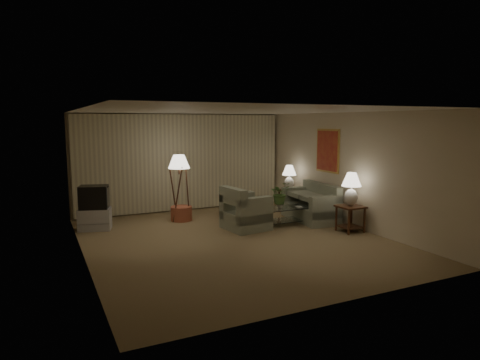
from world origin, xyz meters
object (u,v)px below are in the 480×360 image
table_lamp_far (289,175)px  crt_tv (94,197)px  side_table_far (289,196)px  vase (280,205)px  ottoman (181,213)px  table_lamp_near (351,186)px  tv_cabinet (95,219)px  floor_lamp (179,186)px  armchair (246,212)px  sofa (310,206)px  side_table_near (350,214)px  coffee_table (285,213)px

table_lamp_far → crt_tv: table_lamp_far is taller
side_table_far → vase: size_ratio=3.97×
table_lamp_far → crt_tv: bearing=179.0°
table_lamp_far → ottoman: bearing=177.5°
table_lamp_near → tv_cabinet: bearing=152.7°
table_lamp_near → floor_lamp: floor_lamp is taller
armchair → table_lamp_far: (2.02, 1.35, 0.61)m
sofa → side_table_near: 1.36m
tv_cabinet → vase: (4.09, -1.44, 0.24)m
side_table_far → ottoman: bearing=177.5°
side_table_near → tv_cabinet: size_ratio=0.75×
crt_tv → table_lamp_far: bearing=15.4°
side_table_near → table_lamp_near: (-0.00, 0.00, 0.63)m
side_table_far → table_lamp_near: size_ratio=0.80×
side_table_near → crt_tv: size_ratio=0.83×
coffee_table → floor_lamp: (-2.18, 1.50, 0.59)m
coffee_table → floor_lamp: size_ratio=0.71×
vase → table_lamp_near: bearing=-48.5°
coffee_table → tv_cabinet: tv_cabinet is taller
table_lamp_near → coffee_table: bearing=127.4°
ottoman → vase: size_ratio=3.54×
side_table_near → floor_lamp: 4.20m
sofa → tv_cabinet: (-5.05, 1.34, -0.12)m
coffee_table → floor_lamp: bearing=145.5°
table_lamp_near → crt_tv: table_lamp_near is taller
side_table_near → coffee_table: 1.58m
side_table_far → ottoman: 3.12m
table_lamp_near → table_lamp_far: size_ratio=1.11×
side_table_far → ottoman: size_ratio=1.12×
armchair → coffee_table: bearing=-97.2°
crt_tv → floor_lamp: 2.06m
tv_cabinet → floor_lamp: size_ratio=0.48×
floor_lamp → ottoman: 0.69m
armchair → floor_lamp: floor_lamp is taller
armchair → side_table_far: (2.02, 1.35, 0.01)m
armchair → crt_tv: size_ratio=1.60×
side_table_near → floor_lamp: (-3.14, 2.75, 0.46)m
armchair → side_table_far: armchair is taller
tv_cabinet → side_table_far: bearing=15.4°
table_lamp_near → coffee_table: (-0.96, 1.25, -0.77)m
ottoman → vase: bearing=-36.6°
crt_tv → coffee_table: bearing=-2.3°
coffee_table → table_lamp_far: bearing=54.7°
coffee_table → armchair: bearing=179.8°
crt_tv → armchair: bearing=-7.9°
sofa → ottoman: size_ratio=3.36×
sofa → floor_lamp: size_ratio=1.08×
ottoman → side_table_near: bearing=-41.4°
sofa → coffee_table: (-0.81, -0.10, -0.09)m
coffee_table → side_table_far: bearing=54.7°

